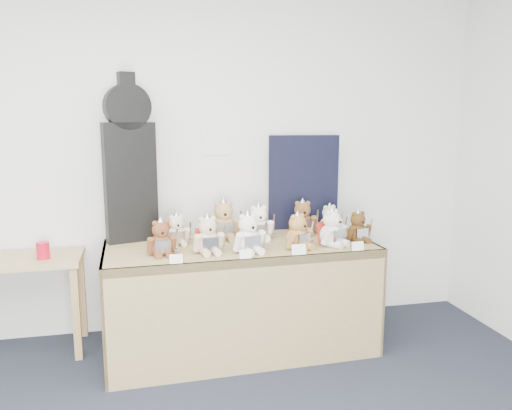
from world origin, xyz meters
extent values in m
plane|color=silver|center=(0.00, 2.50, 1.35)|extent=(6.00, 0.00, 6.00)
cube|color=silver|center=(0.85, 2.49, 1.54)|extent=(0.21, 0.00, 0.30)
cube|color=olive|center=(0.95, 1.98, 0.76)|extent=(1.93, 0.86, 0.06)
cube|color=olive|center=(0.96, 1.59, 0.40)|extent=(1.90, 0.09, 0.79)
cube|color=olive|center=(0.00, 1.94, 0.40)|extent=(0.05, 0.79, 0.79)
cube|color=olive|center=(1.89, 2.01, 0.40)|extent=(0.05, 0.79, 0.79)
cube|color=tan|center=(-0.60, 2.24, 0.69)|extent=(0.87, 0.49, 0.04)
cube|color=olive|center=(-0.21, 2.05, 0.34)|extent=(0.05, 0.05, 0.67)
cube|color=olive|center=(-0.22, 2.44, 0.34)|extent=(0.05, 0.05, 0.67)
cube|color=black|center=(0.19, 2.23, 1.22)|extent=(0.38, 0.21, 0.86)
cylinder|color=black|center=(0.19, 2.23, 1.76)|extent=(0.34, 0.20, 0.32)
cube|color=black|center=(0.19, 2.23, 1.89)|extent=(0.13, 0.12, 0.22)
cube|color=black|center=(1.54, 2.36, 1.17)|extent=(0.57, 0.06, 0.76)
cylinder|color=red|center=(-0.42, 2.16, 0.77)|extent=(0.09, 0.09, 0.12)
ellipsoid|color=brown|center=(0.39, 1.81, 0.86)|extent=(0.17, 0.15, 0.16)
sphere|color=brown|center=(0.39, 1.81, 0.96)|extent=(0.11, 0.11, 0.11)
cylinder|color=brown|center=(0.39, 1.76, 0.96)|extent=(0.05, 0.03, 0.05)
sphere|color=black|center=(0.40, 1.74, 0.96)|extent=(0.02, 0.02, 0.02)
sphere|color=brown|center=(0.35, 1.80, 1.01)|extent=(0.04, 0.04, 0.04)
sphere|color=brown|center=(0.42, 1.81, 1.01)|extent=(0.04, 0.04, 0.04)
cylinder|color=brown|center=(0.32, 1.78, 0.87)|extent=(0.06, 0.09, 0.12)
cylinder|color=brown|center=(0.46, 1.80, 0.87)|extent=(0.06, 0.09, 0.12)
cylinder|color=brown|center=(0.36, 1.75, 0.82)|extent=(0.06, 0.11, 0.05)
cylinder|color=brown|center=(0.43, 1.76, 0.82)|extent=(0.06, 0.11, 0.05)
cube|color=silver|center=(0.40, 1.75, 0.86)|extent=(0.10, 0.03, 0.09)
cone|color=silver|center=(0.39, 1.81, 1.01)|extent=(0.10, 0.10, 0.07)
cube|color=silver|center=(0.49, 1.79, 0.89)|extent=(0.02, 0.04, 0.16)
cube|color=silver|center=(0.49, 1.79, 0.83)|extent=(0.05, 0.01, 0.01)
ellipsoid|color=#CDB191|center=(0.69, 1.79, 0.86)|extent=(0.19, 0.17, 0.17)
sphere|color=#CDB191|center=(0.69, 1.79, 0.98)|extent=(0.12, 0.12, 0.12)
cylinder|color=#CDB191|center=(0.70, 1.74, 0.97)|extent=(0.06, 0.04, 0.05)
sphere|color=black|center=(0.70, 1.72, 0.97)|extent=(0.02, 0.02, 0.02)
sphere|color=#CDB191|center=(0.65, 1.78, 1.02)|extent=(0.04, 0.04, 0.04)
sphere|color=#CDB191|center=(0.73, 1.80, 1.02)|extent=(0.04, 0.04, 0.04)
cylinder|color=#CDB191|center=(0.62, 1.76, 0.87)|extent=(0.06, 0.10, 0.13)
cylinder|color=#CDB191|center=(0.77, 1.78, 0.87)|extent=(0.06, 0.10, 0.13)
cylinder|color=#CDB191|center=(0.66, 1.73, 0.82)|extent=(0.07, 0.12, 0.05)
cylinder|color=#CDB191|center=(0.74, 1.74, 0.82)|extent=(0.07, 0.12, 0.05)
cube|color=silver|center=(0.70, 1.73, 0.87)|extent=(0.11, 0.04, 0.09)
cone|color=silver|center=(0.69, 1.79, 1.03)|extent=(0.10, 0.10, 0.08)
cube|color=silver|center=(0.80, 1.77, 0.90)|extent=(0.02, 0.04, 0.18)
cube|color=silver|center=(0.80, 1.77, 0.83)|extent=(0.05, 0.01, 0.01)
cube|color=#AA2113|center=(0.68, 1.85, 0.88)|extent=(0.14, 0.05, 0.15)
ellipsoid|color=silver|center=(0.96, 1.75, 0.87)|extent=(0.21, 0.20, 0.18)
sphere|color=silver|center=(0.96, 1.75, 0.99)|extent=(0.13, 0.13, 0.13)
cylinder|color=silver|center=(0.97, 1.70, 0.98)|extent=(0.06, 0.04, 0.05)
sphere|color=black|center=(0.98, 1.68, 0.98)|extent=(0.02, 0.02, 0.02)
sphere|color=silver|center=(0.92, 1.74, 1.04)|extent=(0.04, 0.04, 0.04)
sphere|color=silver|center=(1.00, 1.76, 1.04)|extent=(0.04, 0.04, 0.04)
cylinder|color=silver|center=(0.88, 1.70, 0.88)|extent=(0.08, 0.11, 0.13)
cylinder|color=silver|center=(1.04, 1.75, 0.88)|extent=(0.08, 0.11, 0.13)
cylinder|color=silver|center=(0.94, 1.68, 0.82)|extent=(0.08, 0.13, 0.05)
cylinder|color=silver|center=(1.01, 1.70, 0.82)|extent=(0.08, 0.13, 0.05)
cube|color=silver|center=(0.98, 1.68, 0.87)|extent=(0.12, 0.05, 0.10)
cone|color=silver|center=(0.96, 1.75, 1.04)|extent=(0.11, 0.11, 0.08)
cube|color=silver|center=(1.07, 1.75, 0.90)|extent=(0.03, 0.05, 0.19)
cube|color=silver|center=(1.07, 1.75, 0.83)|extent=(0.05, 0.02, 0.01)
ellipsoid|color=#A3743D|center=(1.31, 1.77, 0.86)|extent=(0.21, 0.20, 0.16)
sphere|color=#A3743D|center=(1.31, 1.77, 0.97)|extent=(0.12, 0.12, 0.12)
cylinder|color=#A3743D|center=(1.33, 1.72, 0.96)|extent=(0.06, 0.05, 0.05)
sphere|color=black|center=(1.34, 1.71, 0.96)|extent=(0.02, 0.02, 0.02)
sphere|color=#A3743D|center=(1.28, 1.75, 1.02)|extent=(0.04, 0.04, 0.04)
sphere|color=#A3743D|center=(1.34, 1.79, 1.02)|extent=(0.04, 0.04, 0.04)
cylinder|color=#A3743D|center=(1.25, 1.71, 0.87)|extent=(0.08, 0.10, 0.12)
cylinder|color=#A3743D|center=(1.39, 1.79, 0.87)|extent=(0.08, 0.10, 0.12)
cylinder|color=#A3743D|center=(1.31, 1.70, 0.82)|extent=(0.10, 0.12, 0.05)
cylinder|color=#A3743D|center=(1.37, 1.74, 0.82)|extent=(0.10, 0.12, 0.05)
cube|color=silver|center=(1.34, 1.71, 0.87)|extent=(0.10, 0.07, 0.09)
cone|color=silver|center=(1.31, 1.77, 1.02)|extent=(0.10, 0.10, 0.08)
cube|color=silver|center=(1.41, 1.79, 0.90)|extent=(0.03, 0.04, 0.17)
cube|color=silver|center=(1.41, 1.79, 0.83)|extent=(0.05, 0.03, 0.01)
ellipsoid|color=silver|center=(1.57, 1.80, 0.87)|extent=(0.22, 0.22, 0.17)
sphere|color=silver|center=(1.57, 1.80, 0.98)|extent=(0.13, 0.13, 0.13)
cylinder|color=silver|center=(1.60, 1.76, 0.97)|extent=(0.06, 0.05, 0.05)
sphere|color=black|center=(1.61, 1.74, 0.97)|extent=(0.02, 0.02, 0.02)
sphere|color=silver|center=(1.54, 1.78, 1.03)|extent=(0.04, 0.04, 0.04)
sphere|color=silver|center=(1.61, 1.82, 1.03)|extent=(0.04, 0.04, 0.04)
cylinder|color=silver|center=(1.51, 1.74, 0.88)|extent=(0.09, 0.11, 0.13)
cylinder|color=silver|center=(1.65, 1.83, 0.88)|extent=(0.09, 0.11, 0.13)
cylinder|color=silver|center=(1.57, 1.73, 0.82)|extent=(0.10, 0.12, 0.05)
cylinder|color=silver|center=(1.64, 1.77, 0.82)|extent=(0.10, 0.12, 0.05)
cube|color=silver|center=(1.61, 1.74, 0.87)|extent=(0.10, 0.08, 0.09)
cone|color=silver|center=(1.57, 1.80, 1.04)|extent=(0.11, 0.11, 0.08)
cube|color=silver|center=(1.68, 1.83, 0.90)|extent=(0.03, 0.04, 0.18)
cube|color=silver|center=(1.68, 1.83, 0.83)|extent=(0.05, 0.03, 0.01)
cube|color=#AA2113|center=(1.54, 1.86, 0.88)|extent=(0.13, 0.10, 0.16)
ellipsoid|color=#4D341A|center=(1.80, 1.87, 0.86)|extent=(0.17, 0.15, 0.15)
sphere|color=#4D341A|center=(1.80, 1.87, 0.96)|extent=(0.11, 0.11, 0.11)
cylinder|color=#4D341A|center=(1.81, 1.83, 0.95)|extent=(0.05, 0.03, 0.05)
sphere|color=black|center=(1.81, 1.81, 0.95)|extent=(0.02, 0.02, 0.02)
sphere|color=#4D341A|center=(1.76, 1.86, 1.00)|extent=(0.03, 0.03, 0.03)
sphere|color=#4D341A|center=(1.83, 1.88, 1.00)|extent=(0.03, 0.03, 0.03)
cylinder|color=#4D341A|center=(1.73, 1.84, 0.86)|extent=(0.06, 0.09, 0.11)
cylinder|color=#4D341A|center=(1.87, 1.87, 0.86)|extent=(0.06, 0.09, 0.11)
cylinder|color=#4D341A|center=(1.78, 1.81, 0.81)|extent=(0.06, 0.10, 0.04)
cylinder|color=#4D341A|center=(1.84, 1.83, 0.81)|extent=(0.06, 0.10, 0.04)
cube|color=silver|center=(1.81, 1.81, 0.86)|extent=(0.10, 0.03, 0.08)
cone|color=silver|center=(1.80, 1.87, 1.00)|extent=(0.09, 0.09, 0.07)
cube|color=silver|center=(1.90, 1.86, 0.89)|extent=(0.02, 0.04, 0.16)
cube|color=silver|center=(1.90, 1.86, 0.83)|extent=(0.04, 0.01, 0.01)
ellipsoid|color=beige|center=(0.50, 2.06, 0.86)|extent=(0.16, 0.14, 0.14)
sphere|color=beige|center=(0.50, 2.06, 0.95)|extent=(0.11, 0.11, 0.11)
cylinder|color=beige|center=(0.51, 2.02, 0.94)|extent=(0.05, 0.03, 0.04)
sphere|color=black|center=(0.51, 2.00, 0.94)|extent=(0.02, 0.02, 0.02)
sphere|color=beige|center=(0.47, 2.06, 0.99)|extent=(0.03, 0.03, 0.03)
sphere|color=beige|center=(0.54, 2.07, 0.99)|extent=(0.03, 0.03, 0.03)
cylinder|color=beige|center=(0.44, 2.04, 0.86)|extent=(0.05, 0.08, 0.11)
cylinder|color=beige|center=(0.57, 2.05, 0.86)|extent=(0.05, 0.08, 0.11)
cylinder|color=beige|center=(0.48, 2.01, 0.81)|extent=(0.06, 0.10, 0.04)
cylinder|color=beige|center=(0.54, 2.02, 0.81)|extent=(0.06, 0.10, 0.04)
cube|color=silver|center=(0.51, 2.01, 0.86)|extent=(0.10, 0.03, 0.08)
cone|color=silver|center=(0.50, 2.06, 1.00)|extent=(0.09, 0.09, 0.07)
cube|color=silver|center=(0.60, 2.05, 0.88)|extent=(0.02, 0.04, 0.15)
cube|color=silver|center=(0.60, 2.05, 0.83)|extent=(0.04, 0.01, 0.01)
cube|color=#AA2113|center=(0.50, 2.12, 0.87)|extent=(0.12, 0.04, 0.13)
ellipsoid|color=tan|center=(0.85, 2.15, 0.88)|extent=(0.19, 0.17, 0.19)
sphere|color=tan|center=(0.85, 2.15, 1.00)|extent=(0.14, 0.14, 0.14)
cylinder|color=tan|center=(0.86, 2.09, 0.99)|extent=(0.06, 0.03, 0.06)
sphere|color=black|center=(0.86, 2.07, 0.99)|extent=(0.02, 0.02, 0.02)
sphere|color=tan|center=(0.81, 2.15, 1.06)|extent=(0.05, 0.05, 0.05)
sphere|color=tan|center=(0.90, 2.15, 1.06)|extent=(0.05, 0.05, 0.05)
cylinder|color=tan|center=(0.76, 2.13, 0.89)|extent=(0.06, 0.11, 0.15)
cylinder|color=tan|center=(0.95, 2.13, 0.89)|extent=(0.06, 0.11, 0.15)
cylinder|color=tan|center=(0.81, 2.08, 0.82)|extent=(0.06, 0.13, 0.06)
cylinder|color=tan|center=(0.90, 2.08, 0.82)|extent=(0.06, 0.13, 0.06)
cube|color=silver|center=(0.86, 2.08, 0.88)|extent=(0.13, 0.02, 0.11)
cone|color=silver|center=(0.85, 2.15, 1.06)|extent=(0.12, 0.12, 0.09)
cube|color=silver|center=(0.98, 2.11, 0.91)|extent=(0.02, 0.05, 0.20)
cube|color=silver|center=(0.98, 2.11, 0.84)|extent=(0.06, 0.01, 0.01)
ellipsoid|color=white|center=(1.11, 2.10, 0.87)|extent=(0.17, 0.14, 0.17)
sphere|color=white|center=(1.11, 2.10, 0.98)|extent=(0.12, 0.12, 0.12)
cylinder|color=white|center=(1.11, 2.04, 0.97)|extent=(0.05, 0.03, 0.05)
sphere|color=black|center=(1.11, 2.02, 0.97)|extent=(0.02, 0.02, 0.02)
sphere|color=white|center=(1.07, 2.10, 1.03)|extent=(0.04, 0.04, 0.04)
sphere|color=white|center=(1.15, 2.10, 1.03)|extent=(0.04, 0.04, 0.04)
cylinder|color=white|center=(1.03, 2.07, 0.87)|extent=(0.05, 0.09, 0.13)
cylinder|color=white|center=(1.19, 2.07, 0.87)|extent=(0.05, 0.09, 0.13)
cylinder|color=white|center=(1.07, 2.04, 0.82)|extent=(0.05, 0.11, 0.05)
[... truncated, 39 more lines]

